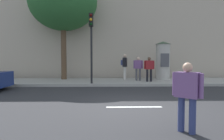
# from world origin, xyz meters

# --- Properties ---
(ground_plane) EXTENTS (80.00, 80.00, 0.00)m
(ground_plane) POSITION_xyz_m (0.00, 0.00, 0.00)
(ground_plane) COLOR #2B2B2D
(sidewalk_curb) EXTENTS (36.00, 4.00, 0.15)m
(sidewalk_curb) POSITION_xyz_m (0.00, 7.00, 0.07)
(sidewalk_curb) COLOR #9E9B93
(sidewalk_curb) RESTS_ON ground_plane
(lane_markings) EXTENTS (25.80, 0.16, 0.01)m
(lane_markings) POSITION_xyz_m (0.00, 0.00, 0.00)
(lane_markings) COLOR silver
(lane_markings) RESTS_ON ground_plane
(building_backdrop) EXTENTS (36.00, 5.00, 10.61)m
(building_backdrop) POSITION_xyz_m (0.00, 12.00, 5.30)
(building_backdrop) COLOR #B7A893
(building_backdrop) RESTS_ON ground_plane
(traffic_light) EXTENTS (0.24, 0.45, 4.00)m
(traffic_light) POSITION_xyz_m (-1.78, 5.24, 2.86)
(traffic_light) COLOR black
(traffic_light) RESTS_ON sidewalk_curb
(poster_column) EXTENTS (1.06, 1.06, 2.65)m
(poster_column) POSITION_xyz_m (3.00, 7.60, 1.49)
(poster_column) COLOR #B2ADA3
(poster_column) RESTS_ON sidewalk_curb
(street_tree) EXTENTS (4.73, 4.73, 7.44)m
(street_tree) POSITION_xyz_m (-3.93, 8.00, 5.56)
(street_tree) COLOR brown
(street_tree) RESTS_ON sidewalk_curb
(pedestrian_in_light_jacket) EXTENTS (0.51, 0.51, 1.47)m
(pedestrian_in_light_jacket) POSITION_xyz_m (0.80, -2.32, 0.86)
(pedestrian_in_light_jacket) COLOR navy
(pedestrian_in_light_jacket) RESTS_ON ground_plane
(pedestrian_in_dark_shirt) EXTENTS (0.47, 0.60, 1.77)m
(pedestrian_in_dark_shirt) POSITION_xyz_m (0.34, 7.62, 1.21)
(pedestrian_in_dark_shirt) COLOR silver
(pedestrian_in_dark_shirt) RESTS_ON sidewalk_curb
(pedestrian_near_pole) EXTENTS (0.66, 0.27, 1.54)m
(pedestrian_near_pole) POSITION_xyz_m (1.77, 6.27, 1.06)
(pedestrian_near_pole) COLOR black
(pedestrian_near_pole) RESTS_ON sidewalk_curb
(pedestrian_with_backpack) EXTENTS (0.62, 0.46, 1.56)m
(pedestrian_with_backpack) POSITION_xyz_m (1.18, 6.96, 1.08)
(pedestrian_with_backpack) COLOR #4C4C51
(pedestrian_with_backpack) RESTS_ON sidewalk_curb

